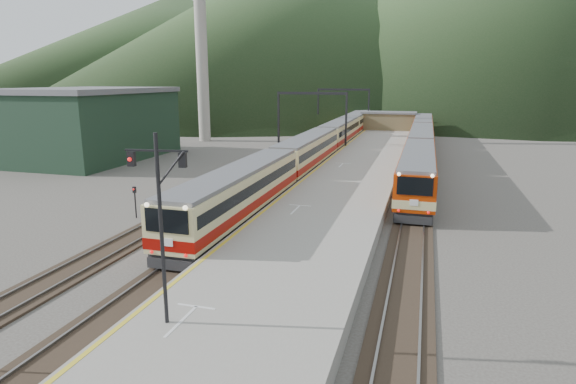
% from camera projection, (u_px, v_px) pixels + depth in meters
% --- Properties ---
extents(track_main, '(2.60, 200.00, 0.23)m').
position_uv_depth(track_main, '(305.00, 172.00, 50.59)').
color(track_main, black).
rests_on(track_main, ground).
extents(track_far, '(2.60, 200.00, 0.23)m').
position_uv_depth(track_far, '(260.00, 170.00, 51.93)').
color(track_far, black).
rests_on(track_far, ground).
extents(track_second, '(2.60, 200.00, 0.23)m').
position_uv_depth(track_second, '(418.00, 178.00, 47.51)').
color(track_second, black).
rests_on(track_second, ground).
extents(platform, '(8.00, 100.00, 1.00)m').
position_uv_depth(platform, '(356.00, 175.00, 47.12)').
color(platform, gray).
rests_on(platform, ground).
extents(gantry_near, '(9.55, 0.25, 8.00)m').
position_uv_depth(gantry_near, '(312.00, 110.00, 64.13)').
color(gantry_near, black).
rests_on(gantry_near, ground).
extents(gantry_far, '(9.55, 0.25, 8.00)m').
position_uv_depth(gantry_far, '(343.00, 102.00, 87.53)').
color(gantry_far, black).
rests_on(gantry_far, ground).
extents(warehouse, '(14.50, 20.50, 8.60)m').
position_uv_depth(warehouse, '(88.00, 123.00, 58.99)').
color(warehouse, '#192F1F').
rests_on(warehouse, ground).
extents(smokestack, '(1.80, 1.80, 30.00)m').
position_uv_depth(smokestack, '(201.00, 43.00, 73.66)').
color(smokestack, '#9E998E').
rests_on(smokestack, ground).
extents(station_shed, '(9.40, 4.40, 3.10)m').
position_uv_depth(station_shed, '(389.00, 121.00, 84.09)').
color(station_shed, brown).
rests_on(station_shed, platform).
extents(hill_a, '(180.00, 180.00, 60.00)m').
position_uv_depth(hill_a, '(299.00, 28.00, 194.86)').
color(hill_a, '#264420').
rests_on(hill_a, ground).
extents(hill_b, '(220.00, 220.00, 75.00)m').
position_uv_depth(hill_b, '(476.00, 14.00, 211.85)').
color(hill_b, '#264420').
rests_on(hill_b, ground).
extents(hill_d, '(200.00, 200.00, 55.00)m').
position_uv_depth(hill_d, '(181.00, 46.00, 263.64)').
color(hill_d, '#264420').
rests_on(hill_d, ground).
extents(main_train, '(2.86, 78.54, 3.50)m').
position_uv_depth(main_train, '(326.00, 141.00, 60.52)').
color(main_train, '#C6BB7C').
rests_on(main_train, track_main).
extents(second_train, '(2.79, 57.32, 3.41)m').
position_uv_depth(second_train, '(421.00, 144.00, 58.25)').
color(second_train, '#A82B03').
rests_on(second_train, track_second).
extents(signal_mast, '(2.19, 0.46, 6.88)m').
position_uv_depth(signal_mast, '(160.00, 211.00, 16.50)').
color(signal_mast, black).
rests_on(signal_mast, platform).
extents(short_signal_b, '(0.27, 0.24, 2.27)m').
position_uv_depth(short_signal_b, '(256.00, 173.00, 42.96)').
color(short_signal_b, black).
rests_on(short_signal_b, ground).
extents(short_signal_c, '(0.23, 0.18, 2.27)m').
position_uv_depth(short_signal_c, '(135.00, 198.00, 33.85)').
color(short_signal_c, black).
rests_on(short_signal_c, ground).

